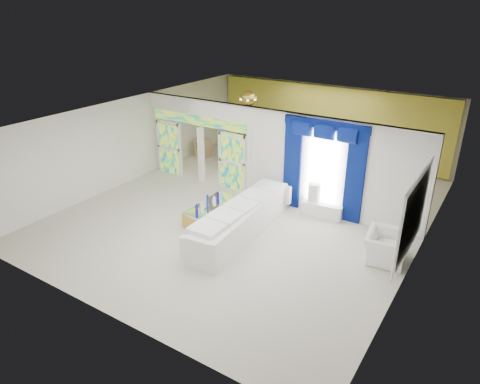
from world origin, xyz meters
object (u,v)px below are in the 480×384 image
Objects in this scene: armchair at (386,247)px; grand_piano at (255,146)px; coffee_table at (210,211)px; console_table at (322,209)px; white_sofa at (242,221)px.

grand_piano is at bearing 48.66° from armchair.
armchair reaches higher than coffee_table.
grand_piano is (-4.47, 3.49, 0.29)m from console_table.
armchair is (2.33, -1.43, 0.16)m from console_table.
white_sofa is 1.40m from coffee_table.
armchair is at bearing 6.03° from coffee_table.
grand_piano is at bearing 106.95° from coffee_table.
white_sofa is 6.51m from grand_piano.
white_sofa reaches higher than coffee_table.
console_table is 0.63× the size of grand_piano.
white_sofa is 2.71m from console_table.
coffee_table is 1.70× the size of armchair.
armchair is 8.40m from grand_piano.
coffee_table is 5.16m from armchair.
white_sofa is 2.15× the size of grand_piano.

